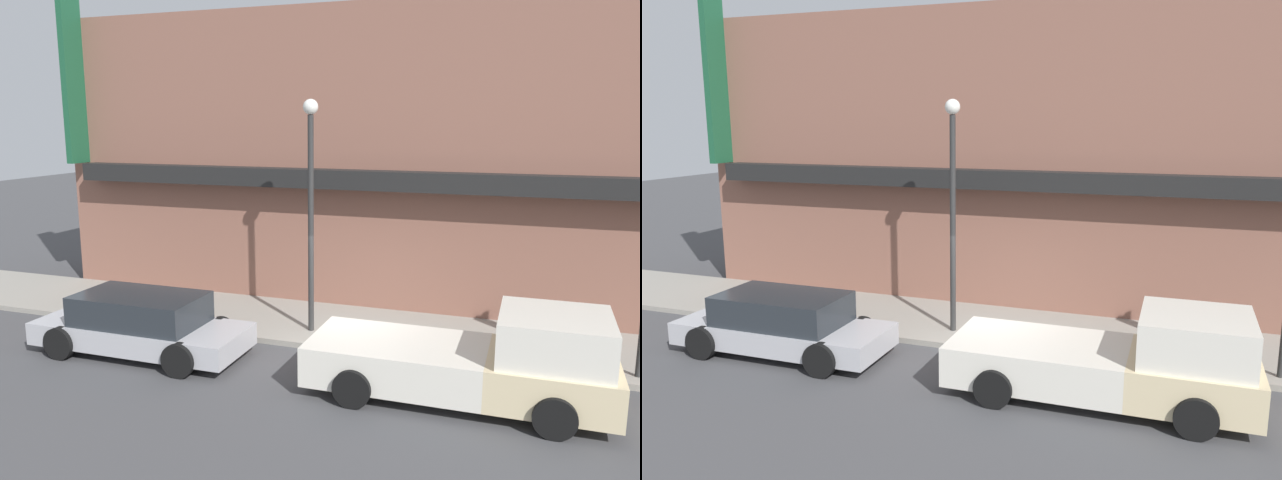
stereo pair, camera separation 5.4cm
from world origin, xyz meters
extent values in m
plane|color=#424244|center=(0.00, 0.00, 0.00)|extent=(80.00, 80.00, 0.00)
cube|color=gray|center=(0.00, 1.62, 0.07)|extent=(36.00, 3.24, 0.13)
cube|color=brown|center=(0.00, 4.74, 4.11)|extent=(19.80, 3.00, 8.21)
cube|color=black|center=(0.00, 2.94, 3.67)|extent=(18.22, 0.60, 0.50)
cube|color=#195133|center=(-9.40, 2.84, 6.63)|extent=(0.20, 0.80, 5.42)
cube|color=beige|center=(4.36, -1.45, 0.62)|extent=(2.26, 2.07, 0.77)
cube|color=silver|center=(4.36, -1.45, 1.42)|extent=(1.92, 1.90, 0.83)
cube|color=silver|center=(1.54, -1.45, 0.62)|extent=(3.39, 2.07, 0.77)
cylinder|color=black|center=(4.42, -0.42, 0.37)|extent=(0.73, 0.22, 0.73)
cylinder|color=black|center=(4.42, -2.49, 0.37)|extent=(0.73, 0.22, 0.73)
cylinder|color=black|center=(0.91, -0.42, 0.37)|extent=(0.73, 0.22, 0.73)
cylinder|color=black|center=(0.91, -2.49, 0.37)|extent=(0.73, 0.22, 0.73)
cube|color=#ADADB2|center=(-4.35, -1.45, 0.47)|extent=(4.88, 1.81, 0.50)
cube|color=#23282D|center=(-4.35, -1.45, 1.05)|extent=(2.83, 1.63, 0.67)
cylinder|color=black|center=(-2.84, -0.55, 0.37)|extent=(0.73, 0.22, 0.73)
cylinder|color=black|center=(-2.84, -2.36, 0.37)|extent=(0.73, 0.22, 0.73)
cylinder|color=black|center=(-5.86, -0.55, 0.37)|extent=(0.73, 0.22, 0.73)
cylinder|color=black|center=(-5.86, -2.36, 0.37)|extent=(0.73, 0.22, 0.73)
cylinder|color=red|center=(-3.90, 0.52, 0.36)|extent=(0.21, 0.21, 0.45)
sphere|color=red|center=(-3.90, 0.52, 0.64)|extent=(0.20, 0.20, 0.20)
cylinder|color=#2D2D2D|center=(-1.14, 0.93, 2.74)|extent=(0.14, 0.14, 5.20)
sphere|color=silver|center=(-1.14, 0.93, 5.52)|extent=(0.36, 0.36, 0.36)
camera|label=1|loc=(3.90, -12.81, 5.23)|focal=35.00mm
camera|label=2|loc=(3.95, -12.79, 5.23)|focal=35.00mm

